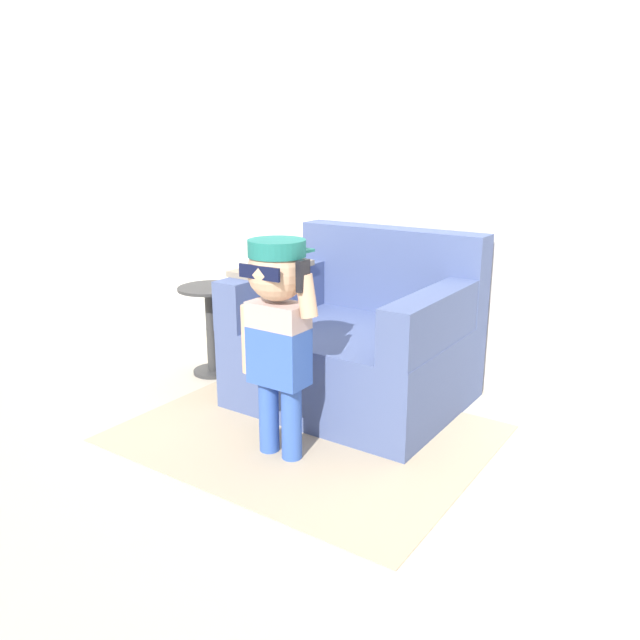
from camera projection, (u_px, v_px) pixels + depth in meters
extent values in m
plane|color=#BCB29E|center=(346.00, 405.00, 3.38)|extent=(10.00, 10.00, 0.00)
cube|color=silver|center=(408.00, 156.00, 3.53)|extent=(10.00, 0.05, 2.60)
cube|color=#475684|center=(353.00, 364.00, 3.38)|extent=(1.12, 0.96, 0.43)
cube|color=#475684|center=(390.00, 270.00, 3.57)|extent=(1.12, 0.17, 0.48)
cube|color=#475684|center=(273.00, 294.00, 3.48)|extent=(0.16, 0.80, 0.26)
cube|color=#475684|center=(431.00, 320.00, 2.96)|extent=(0.16, 0.80, 0.26)
cube|color=gray|center=(272.00, 268.00, 3.44)|extent=(0.20, 0.53, 0.03)
cylinder|color=#3356AD|center=(269.00, 416.00, 2.84)|extent=(0.09, 0.09, 0.35)
cylinder|color=#3356AD|center=(292.00, 423.00, 2.77)|extent=(0.09, 0.09, 0.35)
cube|color=#3356AD|center=(279.00, 356.00, 2.72)|extent=(0.26, 0.15, 0.26)
cube|color=#B29993|center=(278.00, 315.00, 2.67)|extent=(0.26, 0.15, 0.11)
sphere|color=tan|center=(277.00, 271.00, 2.62)|extent=(0.26, 0.26, 0.26)
cylinder|color=#1E7066|center=(277.00, 248.00, 2.59)|extent=(0.24, 0.24, 0.07)
cube|color=#1E7066|center=(293.00, 250.00, 2.69)|extent=(0.15, 0.12, 0.01)
cube|color=#0F1433|center=(259.00, 273.00, 2.52)|extent=(0.21, 0.01, 0.06)
cylinder|color=tan|center=(250.00, 339.00, 2.80)|extent=(0.07, 0.07, 0.31)
cylinder|color=tan|center=(306.00, 296.00, 2.56)|extent=(0.10, 0.07, 0.19)
cube|color=black|center=(303.00, 276.00, 2.52)|extent=(0.02, 0.07, 0.13)
cylinder|color=#333333|center=(214.00, 371.00, 3.86)|extent=(0.25, 0.25, 0.02)
cylinder|color=#333333|center=(212.00, 332.00, 3.79)|extent=(0.07, 0.07, 0.53)
cylinder|color=#333333|center=(210.00, 288.00, 3.71)|extent=(0.38, 0.38, 0.02)
cube|color=tan|center=(306.00, 433.00, 3.05)|extent=(1.68, 1.32, 0.01)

